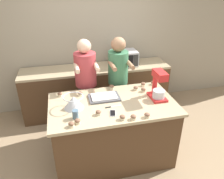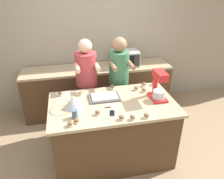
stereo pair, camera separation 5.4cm
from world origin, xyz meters
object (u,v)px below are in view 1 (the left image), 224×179
(cupcake_3, at_px, (122,117))
(knife, at_px, (112,107))
(microwave_oven, at_px, (124,58))
(cupcake_2, at_px, (136,88))
(cupcake_12, at_px, (80,94))
(cupcake_5, at_px, (143,90))
(person_right, at_px, (118,83))
(cupcake_4, at_px, (78,121))
(cupcake_0, at_px, (112,87))
(cupcake_1, at_px, (60,94))
(stand_mixer, at_px, (158,87))
(cell_phone, at_px, (113,113))
(drinking_glass, at_px, (75,114))
(cupcake_10, at_px, (133,117))
(mixing_bowl, at_px, (74,102))
(cupcake_6, at_px, (147,115))
(baking_tray, at_px, (104,97))
(person_left, at_px, (86,87))
(cupcake_7, at_px, (71,124))
(cupcake_9, at_px, (143,84))
(cupcake_11, at_px, (98,113))
(cupcake_8, at_px, (153,83))

(cupcake_3, bearing_deg, knife, 100.04)
(microwave_oven, xyz_separation_m, knife, (-0.58, -1.45, -0.13))
(cupcake_2, distance_m, cupcake_12, 0.83)
(cupcake_5, height_order, cupcake_12, same)
(person_right, xyz_separation_m, cupcake_4, (-0.77, -1.07, 0.10))
(cupcake_3, relative_size, cupcake_4, 1.00)
(cupcake_0, xyz_separation_m, cupcake_1, (-0.77, -0.06, 0.00))
(cupcake_1, bearing_deg, microwave_oven, 38.99)
(stand_mixer, relative_size, cupcake_3, 5.95)
(person_right, distance_m, cupcake_2, 0.47)
(cell_phone, relative_size, cupcake_3, 2.26)
(drinking_glass, xyz_separation_m, cupcake_10, (0.67, -0.18, -0.02))
(mixing_bowl, xyz_separation_m, cupcake_6, (0.84, -0.43, -0.06))
(mixing_bowl, distance_m, cupcake_10, 0.79)
(cupcake_4, bearing_deg, baking_tray, 50.44)
(person_left, height_order, knife, person_left)
(cupcake_7, distance_m, cupcake_9, 1.40)
(microwave_oven, bearing_deg, baking_tray, -117.79)
(cupcake_1, xyz_separation_m, cupcake_12, (0.28, -0.05, 0.00))
(drinking_glass, xyz_separation_m, knife, (0.48, 0.15, -0.05))
(cupcake_3, xyz_separation_m, cupcake_12, (-0.43, 0.71, 0.00))
(mixing_bowl, xyz_separation_m, baking_tray, (0.43, 0.15, -0.07))
(knife, bearing_deg, cupcake_1, 145.44)
(person_left, xyz_separation_m, cupcake_5, (0.78, -0.50, 0.11))
(person_right, xyz_separation_m, baking_tray, (-0.35, -0.57, 0.08))
(cell_phone, height_order, cupcake_10, cupcake_10)
(drinking_glass, distance_m, cupcake_0, 0.89)
(microwave_oven, distance_m, cupcake_4, 2.01)
(cupcake_0, height_order, cupcake_7, same)
(baking_tray, height_order, cupcake_3, cupcake_3)
(cell_phone, distance_m, cupcake_7, 0.54)
(cupcake_10, bearing_deg, microwave_oven, 77.40)
(knife, xyz_separation_m, cupcake_10, (0.18, -0.33, 0.03))
(mixing_bowl, bearing_deg, cupcake_7, -98.57)
(cell_phone, bearing_deg, cupcake_3, -60.50)
(cupcake_10, bearing_deg, stand_mixer, 40.25)
(cupcake_1, xyz_separation_m, cupcake_5, (1.20, -0.14, 0.00))
(person_right, xyz_separation_m, mixing_bowl, (-0.78, -0.72, 0.15))
(cupcake_5, xyz_separation_m, cupcake_11, (-0.75, -0.45, 0.00))
(cupcake_1, bearing_deg, cupcake_10, -43.01)
(cupcake_0, bearing_deg, cupcake_4, -127.28)
(cell_phone, height_order, cupcake_2, cupcake_2)
(person_right, relative_size, stand_mixer, 4.01)
(cupcake_2, bearing_deg, stand_mixer, -54.86)
(person_right, height_order, microwave_oven, person_right)
(microwave_oven, relative_size, cupcake_7, 7.01)
(cupcake_0, relative_size, cupcake_8, 1.00)
(baking_tray, height_order, cupcake_2, cupcake_2)
(knife, distance_m, cupcake_10, 0.38)
(person_right, relative_size, knife, 7.45)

